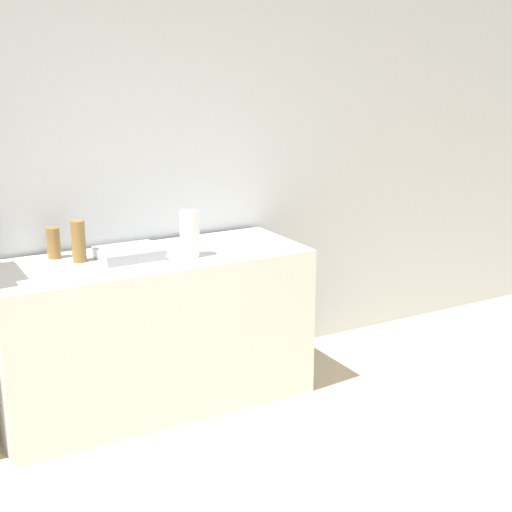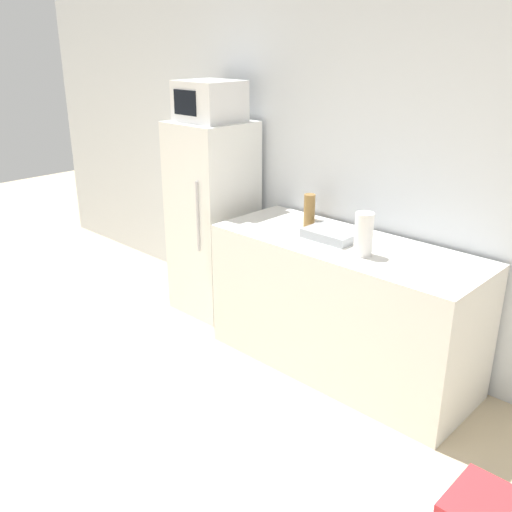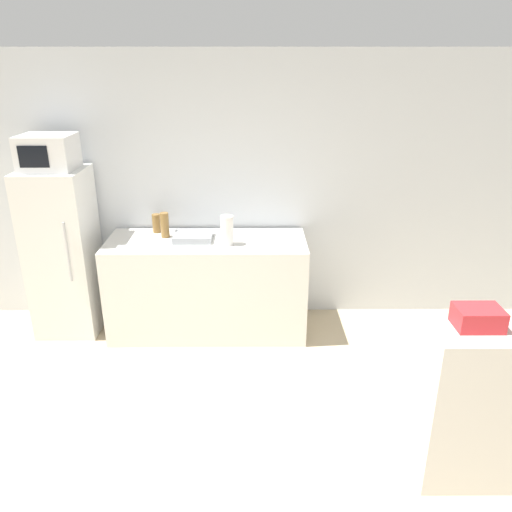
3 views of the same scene
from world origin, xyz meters
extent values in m
cube|color=silver|center=(0.00, 3.12, 1.30)|extent=(8.00, 0.06, 2.60)
cube|color=silver|center=(0.20, 2.70, 0.47)|extent=(1.85, 0.71, 0.93)
cube|color=#9EA3A8|center=(0.08, 2.72, 0.96)|extent=(0.35, 0.30, 0.06)
cylinder|color=olive|center=(-0.19, 2.79, 1.05)|extent=(0.08, 0.08, 0.24)
cylinder|color=olive|center=(-0.30, 2.94, 1.02)|extent=(0.08, 0.08, 0.18)
cylinder|color=white|center=(0.40, 2.58, 1.07)|extent=(0.11, 0.11, 0.27)
camera|label=1|loc=(-1.22, -1.10, 2.03)|focal=50.00mm
camera|label=2|loc=(2.21, -0.25, 2.19)|focal=40.00mm
camera|label=3|loc=(0.64, -1.66, 2.51)|focal=35.00mm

